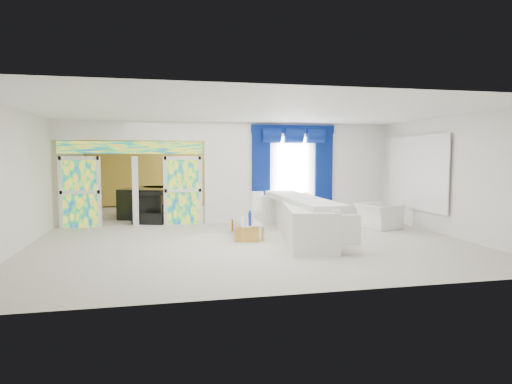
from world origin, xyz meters
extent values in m
plane|color=#B7AF9E|center=(0.00, 0.00, 0.00)|extent=(12.00, 12.00, 0.00)
cube|color=white|center=(2.15, 1.00, 1.50)|extent=(5.70, 0.18, 3.00)
cube|color=white|center=(-2.85, 1.00, 2.73)|extent=(4.30, 0.18, 0.55)
cube|color=#994C3F|center=(-4.28, 1.00, 1.00)|extent=(0.95, 0.04, 2.00)
cube|color=#994C3F|center=(-1.42, 1.00, 1.00)|extent=(0.95, 0.04, 2.00)
cube|color=#994C3F|center=(-2.85, 1.00, 2.25)|extent=(4.00, 0.05, 0.35)
cube|color=white|center=(1.90, 0.90, 1.45)|extent=(1.00, 0.02, 2.30)
cube|color=#04174D|center=(0.90, 0.87, 1.40)|extent=(0.55, 0.10, 2.80)
cube|color=#04174D|center=(2.90, 0.87, 1.40)|extent=(0.55, 0.10, 2.80)
cube|color=#04174D|center=(1.90, 0.87, 2.82)|extent=(2.60, 0.12, 0.25)
cube|color=white|center=(4.94, -1.00, 1.55)|extent=(0.04, 2.70, 1.90)
cube|color=gold|center=(0.00, 5.90, 1.50)|extent=(9.70, 0.12, 2.90)
cube|color=silver|center=(1.40, -1.57, 0.43)|extent=(1.79, 4.67, 0.87)
cube|color=#B58638|center=(0.05, -1.27, 0.18)|extent=(0.83, 1.71, 0.36)
cube|color=white|center=(1.07, 0.78, 0.19)|extent=(1.11, 0.36, 0.37)
cylinder|color=white|center=(0.77, 0.78, 0.66)|extent=(0.36, 0.36, 0.58)
imported|color=silver|center=(3.87, -0.89, 0.34)|extent=(1.13, 1.23, 0.68)
cube|color=black|center=(-2.43, 2.83, 0.48)|extent=(2.02, 2.29, 0.96)
cube|color=black|center=(-2.43, 1.23, 0.16)|extent=(1.00, 0.66, 0.31)
cube|color=tan|center=(-4.49, 3.40, 0.38)|extent=(0.63, 0.59, 0.76)
sphere|color=gold|center=(-2.30, 3.40, 2.65)|extent=(0.60, 0.60, 0.60)
cylinder|color=white|center=(-0.03, -1.01, 0.43)|extent=(0.11, 0.11, 0.12)
cylinder|color=navy|center=(0.12, -1.32, 0.48)|extent=(0.08, 0.08, 0.23)
cylinder|color=silver|center=(-0.03, -1.62, 0.42)|extent=(0.10, 0.10, 0.12)
camera|label=1|loc=(-2.01, -11.92, 2.00)|focal=30.56mm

